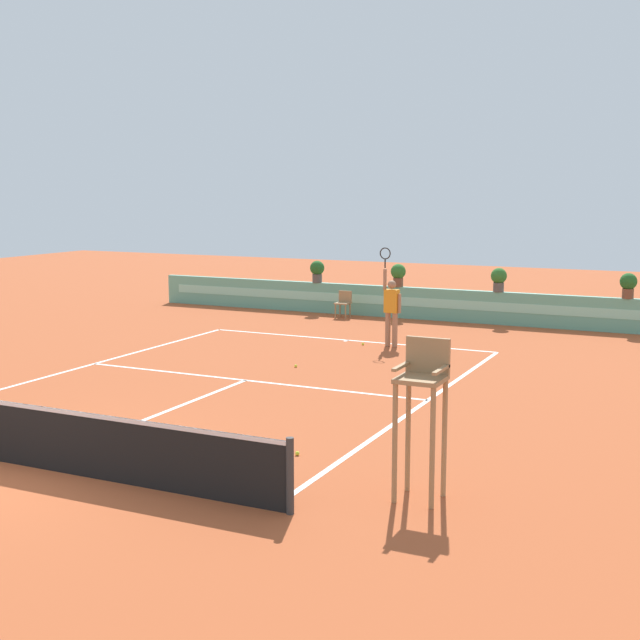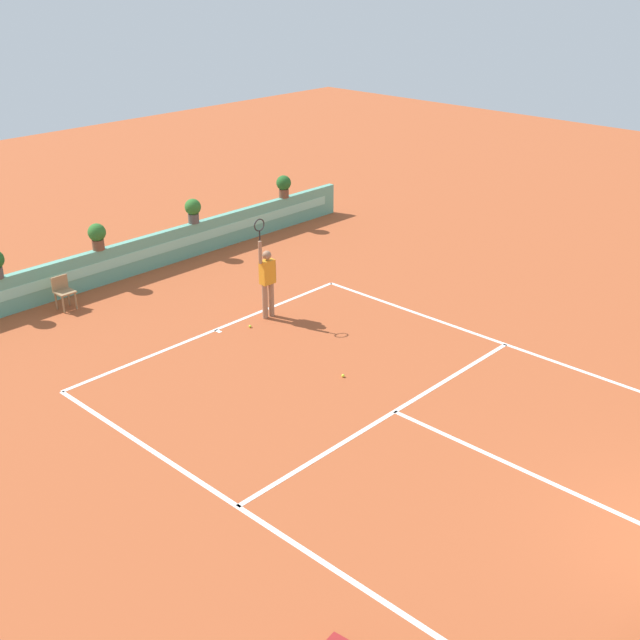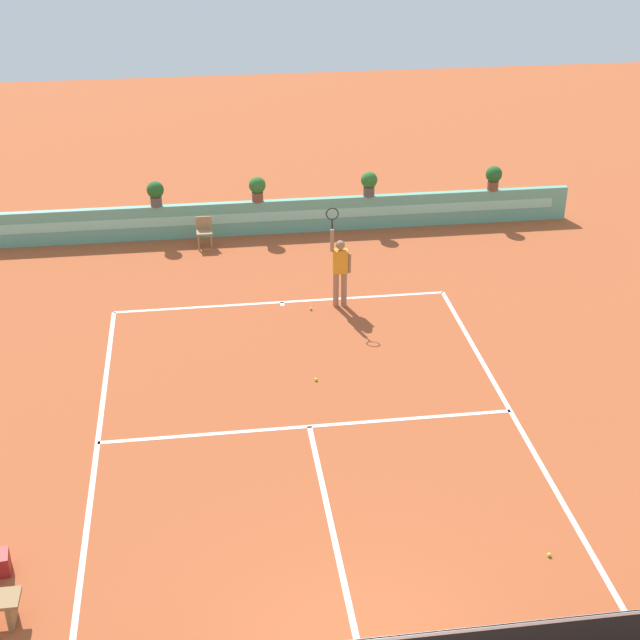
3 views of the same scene
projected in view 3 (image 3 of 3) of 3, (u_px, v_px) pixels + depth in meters
The scene contains 12 objects.
ground_plane at pixel (312, 438), 18.12m from camera, with size 60.00×60.00×0.00m, color #A84C28.
court_lines at pixel (307, 417), 18.75m from camera, with size 8.32×11.94×0.01m.
back_wall_barrier at pixel (266, 217), 26.98m from camera, with size 18.00×0.21×1.00m.
ball_kid_chair at pixel (204, 231), 26.13m from camera, with size 0.44×0.44×0.85m.
tennis_player at pixel (340, 267), 22.62m from camera, with size 0.62×0.24×2.58m.
tennis_ball_near_baseline at pixel (311, 309), 22.89m from camera, with size 0.07×0.07×0.07m, color #CCE033.
tennis_ball_mid_court at pixel (549, 555), 15.17m from camera, with size 0.07×0.07×0.07m, color #CCE033.
tennis_ball_by_sideline at pixel (316, 379), 19.97m from camera, with size 0.07×0.07×0.07m, color #CCE033.
potted_plant_right at pixel (369, 182), 26.91m from camera, with size 0.48×0.48×0.72m.
potted_plant_left at pixel (155, 192), 26.18m from camera, with size 0.48×0.48×0.72m.
potted_plant_far_right at pixel (494, 176), 27.35m from camera, with size 0.48×0.48×0.72m.
potted_plant_centre at pixel (257, 187), 26.52m from camera, with size 0.48×0.48×0.72m.
Camera 3 is at (-1.87, -8.82, 10.52)m, focal length 52.52 mm.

